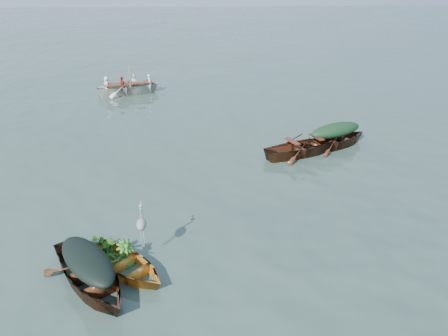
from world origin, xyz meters
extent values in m
plane|color=#374D44|center=(0.00, 0.00, 0.00)|extent=(140.00, 140.00, 0.00)
imported|color=#C38226|center=(-2.69, -2.39, 0.00)|extent=(2.84, 2.82, 0.73)
imported|color=#452510|center=(-3.39, -2.78, 0.00)|extent=(3.26, 3.90, 0.94)
imported|color=#522D13|center=(4.09, 4.52, 0.00)|extent=(4.22, 2.86, 0.93)
imported|color=#512214|center=(2.79, 3.91, 0.00)|extent=(4.43, 2.76, 0.98)
imported|color=white|center=(-4.50, 12.71, 0.00)|extent=(4.79, 2.71, 1.11)
ellipsoid|color=black|center=(-3.39, -2.78, 0.67)|extent=(1.80, 2.14, 0.40)
ellipsoid|color=#16371A|center=(4.09, 4.52, 0.72)|extent=(2.32, 1.58, 0.52)
imported|color=#1E6A1B|center=(-3.07, -1.98, 0.66)|extent=(1.13, 1.13, 0.60)
imported|color=silver|center=(-4.50, 12.71, 0.93)|extent=(3.44, 2.16, 0.76)
camera|label=1|loc=(-1.11, -10.33, 6.14)|focal=35.00mm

